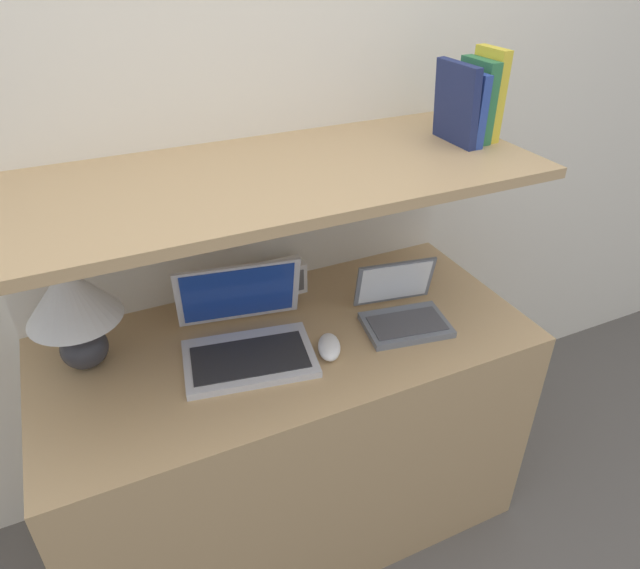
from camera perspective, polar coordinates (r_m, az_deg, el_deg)
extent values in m
cube|color=silver|center=(1.77, -8.53, 12.79)|extent=(6.00, 0.05, 2.40)
cube|color=tan|center=(1.90, -2.87, -14.73)|extent=(1.40, 0.65, 0.78)
cube|color=silver|center=(2.00, -6.80, -3.66)|extent=(1.40, 0.04, 1.23)
cube|color=tan|center=(1.47, -4.87, 10.64)|extent=(1.40, 0.58, 0.03)
ellipsoid|color=#2D2D33|center=(1.64, -22.49, -5.85)|extent=(0.12, 0.12, 0.11)
cylinder|color=tan|center=(1.60, -23.05, -3.69)|extent=(0.02, 0.02, 0.04)
cone|color=silver|center=(1.55, -23.80, -0.78)|extent=(0.24, 0.24, 0.15)
cube|color=silver|center=(1.57, -7.08, -7.36)|extent=(0.38, 0.29, 0.02)
cube|color=#232326|center=(1.55, -7.05, -7.24)|extent=(0.33, 0.21, 0.00)
cube|color=silver|center=(1.62, -8.17, -0.85)|extent=(0.36, 0.13, 0.21)
cube|color=navy|center=(1.62, -8.15, -0.89)|extent=(0.32, 0.12, 0.19)
cube|color=slate|center=(1.69, 8.58, -4.02)|extent=(0.27, 0.21, 0.02)
cube|color=#47474C|center=(1.68, 8.70, -3.83)|extent=(0.23, 0.15, 0.00)
cube|color=slate|center=(1.73, 7.46, 0.27)|extent=(0.25, 0.08, 0.15)
cube|color=white|center=(1.72, 7.52, 0.22)|extent=(0.22, 0.07, 0.13)
ellipsoid|color=white|center=(1.58, 0.92, -6.26)|extent=(0.10, 0.13, 0.04)
cube|color=white|center=(1.82, -3.61, 0.71)|extent=(0.13, 0.07, 0.10)
cube|color=#59595B|center=(1.79, -3.16, 0.14)|extent=(0.10, 0.00, 0.07)
cube|color=gold|center=(1.75, 16.39, 17.79)|extent=(0.03, 0.12, 0.25)
cube|color=#2D7042|center=(1.73, 15.34, 17.33)|extent=(0.04, 0.13, 0.22)
cube|color=#284293|center=(1.71, 14.25, 16.87)|extent=(0.03, 0.17, 0.20)
cube|color=navy|center=(1.69, 13.47, 17.17)|extent=(0.04, 0.17, 0.22)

